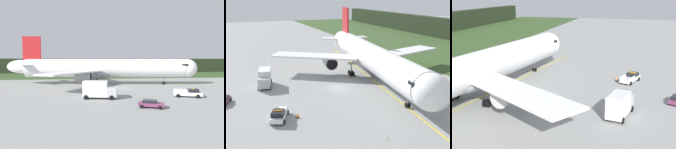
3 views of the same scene
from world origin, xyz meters
TOP-DOWN VIEW (x-y plane):
  - ground at (0.00, 0.00)m, footprint 320.00×320.00m
  - taxiway_centerline_main at (-3.97, 9.78)m, footprint 78.88×11.33m
  - airliner at (-4.52, 9.86)m, footprint 60.54×44.63m
  - ops_pickup_truck at (11.68, -14.60)m, footprint 5.98×3.90m
  - catering_truck at (-7.07, -14.05)m, footprint 7.05×3.78m
  - apron_cone at (11.98, -11.72)m, footprint 0.63×0.63m
  - taxiway_edge_light_east at (23.69, -2.12)m, footprint 0.12×0.12m

SIDE VIEW (x-z plane):
  - ground at x=0.00m, z-range 0.00..0.00m
  - taxiway_centerline_main at x=-3.97m, z-range 0.00..0.01m
  - taxiway_edge_light_east at x=23.69m, z-range 0.02..0.45m
  - apron_cone at x=11.98m, z-range -0.01..0.77m
  - ops_pickup_truck at x=11.68m, z-range -0.07..1.87m
  - catering_truck at x=-7.07m, z-range 0.00..3.75m
  - airliner at x=-4.52m, z-range -2.59..12.65m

